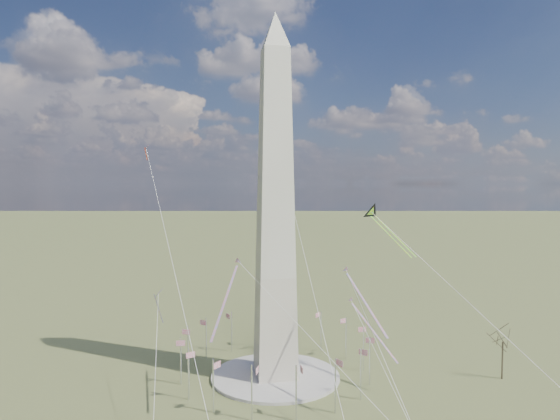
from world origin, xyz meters
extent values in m
plane|color=#4A542A|center=(0.00, 0.00, 0.00)|extent=(2000.00, 2000.00, 0.00)
cylinder|color=#A6A297|center=(0.00, 0.00, 0.40)|extent=(36.00, 36.00, 0.80)
pyramid|color=beige|center=(0.00, 0.00, 95.80)|extent=(9.90, 9.90, 10.00)
cylinder|color=silver|center=(26.00, 0.00, 6.50)|extent=(0.36, 0.36, 13.00)
cube|color=#AB1627|center=(26.00, 1.30, 11.80)|extent=(2.40, 0.08, 1.50)
cylinder|color=silver|center=(24.02, 9.95, 6.50)|extent=(0.36, 0.36, 13.00)
cube|color=#AB1627|center=(23.52, 11.15, 11.80)|extent=(2.25, 0.99, 1.50)
cylinder|color=silver|center=(18.38, 18.38, 6.50)|extent=(0.36, 0.36, 13.00)
cube|color=#AB1627|center=(17.47, 19.30, 11.80)|extent=(1.75, 1.75, 1.50)
cylinder|color=silver|center=(9.95, 24.02, 6.50)|extent=(0.36, 0.36, 13.00)
cube|color=#AB1627|center=(8.75, 24.52, 11.80)|extent=(0.99, 2.25, 1.50)
cylinder|color=silver|center=(0.00, 26.00, 6.50)|extent=(0.36, 0.36, 13.00)
cube|color=#AB1627|center=(-1.30, 26.00, 11.80)|extent=(0.08, 2.40, 1.50)
cylinder|color=silver|center=(-9.95, 24.02, 6.50)|extent=(0.36, 0.36, 13.00)
cube|color=#AB1627|center=(-11.15, 23.52, 11.80)|extent=(0.99, 2.25, 1.50)
cylinder|color=silver|center=(-18.38, 18.38, 6.50)|extent=(0.36, 0.36, 13.00)
cube|color=#AB1627|center=(-19.30, 17.47, 11.80)|extent=(1.75, 1.75, 1.50)
cylinder|color=silver|center=(-24.02, 9.95, 6.50)|extent=(0.36, 0.36, 13.00)
cube|color=#AB1627|center=(-24.52, 8.75, 11.80)|extent=(2.25, 0.99, 1.50)
cylinder|color=silver|center=(-26.00, 0.00, 6.50)|extent=(0.36, 0.36, 13.00)
cube|color=#AB1627|center=(-26.00, -1.30, 11.80)|extent=(2.40, 0.08, 1.50)
cylinder|color=silver|center=(-24.02, -9.95, 6.50)|extent=(0.36, 0.36, 13.00)
cube|color=#AB1627|center=(-23.52, -11.15, 11.80)|extent=(2.25, 0.99, 1.50)
cylinder|color=silver|center=(-18.38, -18.38, 6.50)|extent=(0.36, 0.36, 13.00)
cube|color=#AB1627|center=(-17.47, -19.30, 11.80)|extent=(1.75, 1.75, 1.50)
cylinder|color=silver|center=(-9.95, -24.02, 6.50)|extent=(0.36, 0.36, 13.00)
cube|color=#AB1627|center=(-8.75, -24.52, 11.80)|extent=(0.99, 2.25, 1.50)
cylinder|color=silver|center=(0.00, -26.00, 6.50)|extent=(0.36, 0.36, 13.00)
cube|color=#AB1627|center=(1.30, -26.00, 11.80)|extent=(0.08, 2.40, 1.50)
cylinder|color=silver|center=(9.95, -24.02, 6.50)|extent=(0.36, 0.36, 13.00)
cube|color=#AB1627|center=(11.15, -23.52, 11.80)|extent=(0.99, 2.25, 1.50)
cylinder|color=silver|center=(18.38, -18.38, 6.50)|extent=(0.36, 0.36, 13.00)
cube|color=#AB1627|center=(19.30, -17.47, 11.80)|extent=(1.75, 1.75, 1.50)
cylinder|color=silver|center=(24.02, -9.95, 6.50)|extent=(0.36, 0.36, 13.00)
cube|color=#AB1627|center=(24.52, -8.75, 11.80)|extent=(2.25, 0.99, 1.50)
cylinder|color=#413727|center=(61.75, -13.07, 5.25)|extent=(0.45, 0.45, 10.49)
cube|color=yellow|center=(33.70, -3.60, 39.65)|extent=(6.85, 13.67, 10.48)
cube|color=yellow|center=(31.98, -4.43, 39.65)|extent=(6.85, 13.67, 10.48)
cube|color=navy|center=(-32.20, 10.74, 22.85)|extent=(2.41, 3.49, 2.64)
cube|color=#F95427|center=(-32.20, 10.74, 18.49)|extent=(2.46, 2.64, 9.12)
cube|color=#F95427|center=(17.92, -22.68, 25.54)|extent=(4.11, 18.30, 11.61)
cube|color=#F95427|center=(-15.23, -15.34, 26.07)|extent=(8.59, 20.47, 13.64)
cube|color=#F95427|center=(25.60, -8.61, 14.11)|extent=(6.86, 17.89, 11.76)
cube|color=#F2461C|center=(-36.54, 31.81, 65.84)|extent=(1.39, 2.20, 1.78)
cube|color=#F2461C|center=(-36.54, 31.81, 63.89)|extent=(0.92, 1.48, 4.09)
cube|color=white|center=(12.31, 48.26, 59.00)|extent=(1.44, 1.78, 1.71)
cube|color=white|center=(12.31, 48.26, 57.13)|extent=(0.49, 1.49, 3.92)
camera|label=1|loc=(-24.91, -134.83, 54.26)|focal=32.00mm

